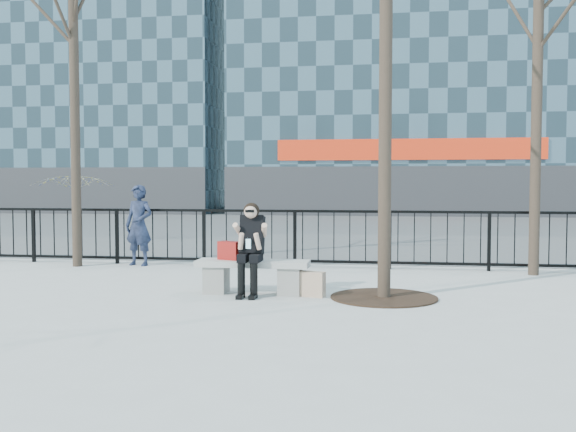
# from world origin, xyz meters

# --- Properties ---
(ground) EXTENTS (120.00, 120.00, 0.00)m
(ground) POSITION_xyz_m (0.00, 0.00, 0.00)
(ground) COLOR #A6A5A0
(ground) RESTS_ON ground
(street_surface) EXTENTS (60.00, 23.00, 0.01)m
(street_surface) POSITION_xyz_m (0.00, 15.00, 0.00)
(street_surface) COLOR #474747
(street_surface) RESTS_ON ground
(railing) EXTENTS (14.00, 0.06, 1.10)m
(railing) POSITION_xyz_m (0.00, 3.00, 0.55)
(railing) COLOR black
(railing) RESTS_ON ground
(building_left) EXTENTS (16.20, 10.20, 22.60)m
(building_left) POSITION_xyz_m (-15.00, 27.00, 11.30)
(building_left) COLOR #486474
(building_left) RESTS_ON ground
(tree_left) EXTENTS (2.80, 2.80, 6.50)m
(tree_left) POSITION_xyz_m (-4.00, 2.50, 4.86)
(tree_left) COLOR black
(tree_left) RESTS_ON ground
(tree_grate) EXTENTS (1.50, 1.50, 0.02)m
(tree_grate) POSITION_xyz_m (1.90, -0.10, 0.01)
(tree_grate) COLOR black
(tree_grate) RESTS_ON ground
(bench_main) EXTENTS (1.65, 0.46, 0.49)m
(bench_main) POSITION_xyz_m (0.00, 0.00, 0.30)
(bench_main) COLOR slate
(bench_main) RESTS_ON ground
(seated_woman) EXTENTS (0.50, 0.64, 1.34)m
(seated_woman) POSITION_xyz_m (0.00, -0.16, 0.67)
(seated_woman) COLOR black
(seated_woman) RESTS_ON ground
(handbag) EXTENTS (0.36, 0.26, 0.27)m
(handbag) POSITION_xyz_m (-0.35, 0.02, 0.62)
(handbag) COLOR maroon
(handbag) RESTS_ON bench_main
(shopping_bag) EXTENTS (0.40, 0.24, 0.36)m
(shopping_bag) POSITION_xyz_m (0.88, -0.13, 0.18)
(shopping_bag) COLOR beige
(shopping_bag) RESTS_ON ground
(standing_man) EXTENTS (0.64, 0.49, 1.58)m
(standing_man) POSITION_xyz_m (-2.86, 2.80, 0.79)
(standing_man) COLOR black
(standing_man) RESTS_ON ground
(vendor_umbrella) EXTENTS (2.62, 2.65, 1.91)m
(vendor_umbrella) POSITION_xyz_m (-6.32, 6.88, 0.96)
(vendor_umbrella) COLOR yellow
(vendor_umbrella) RESTS_ON ground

